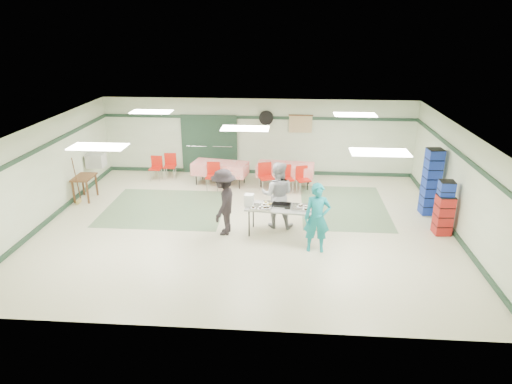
# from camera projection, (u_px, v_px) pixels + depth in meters

# --- Properties ---
(floor) EXTENTS (11.00, 11.00, 0.00)m
(floor) POSITION_uv_depth(u_px,v_px,m) (246.00, 225.00, 12.46)
(floor) COLOR beige
(floor) RESTS_ON ground
(ceiling) EXTENTS (11.00, 11.00, 0.00)m
(ceiling) POSITION_uv_depth(u_px,v_px,m) (245.00, 128.00, 11.50)
(ceiling) COLOR silver
(ceiling) RESTS_ON wall_back
(wall_back) EXTENTS (11.00, 0.00, 11.00)m
(wall_back) POSITION_uv_depth(u_px,v_px,m) (258.00, 137.00, 16.18)
(wall_back) COLOR beige
(wall_back) RESTS_ON floor
(wall_front) EXTENTS (11.00, 0.00, 11.00)m
(wall_front) POSITION_uv_depth(u_px,v_px,m) (220.00, 264.00, 7.79)
(wall_front) COLOR beige
(wall_front) RESTS_ON floor
(wall_left) EXTENTS (0.00, 9.00, 9.00)m
(wall_left) POSITION_uv_depth(u_px,v_px,m) (44.00, 173.00, 12.37)
(wall_left) COLOR beige
(wall_left) RESTS_ON floor
(wall_right) EXTENTS (0.00, 9.00, 9.00)m
(wall_right) POSITION_uv_depth(u_px,v_px,m) (460.00, 183.00, 11.60)
(wall_right) COLOR beige
(wall_right) RESTS_ON floor
(trim_back) EXTENTS (11.00, 0.06, 0.10)m
(trim_back) POSITION_uv_depth(u_px,v_px,m) (258.00, 118.00, 15.90)
(trim_back) COLOR #1E3828
(trim_back) RESTS_ON wall_back
(baseboard_back) EXTENTS (11.00, 0.06, 0.12)m
(baseboard_back) POSITION_uv_depth(u_px,v_px,m) (258.00, 172.00, 16.61)
(baseboard_back) COLOR #1E3828
(baseboard_back) RESTS_ON floor
(trim_left) EXTENTS (0.06, 9.00, 0.10)m
(trim_left) POSITION_uv_depth(u_px,v_px,m) (41.00, 148.00, 12.12)
(trim_left) COLOR #1E3828
(trim_left) RESTS_ON wall_back
(baseboard_left) EXTENTS (0.06, 9.00, 0.12)m
(baseboard_left) POSITION_uv_depth(u_px,v_px,m) (53.00, 217.00, 12.82)
(baseboard_left) COLOR #1E3828
(baseboard_left) RESTS_ON floor
(trim_right) EXTENTS (0.06, 9.00, 0.10)m
(trim_right) POSITION_uv_depth(u_px,v_px,m) (464.00, 157.00, 11.35)
(trim_right) COLOR #1E3828
(trim_right) RESTS_ON wall_back
(baseboard_right) EXTENTS (0.06, 9.00, 0.12)m
(baseboard_right) POSITION_uv_depth(u_px,v_px,m) (451.00, 229.00, 12.06)
(baseboard_right) COLOR #1E3828
(baseboard_right) RESTS_ON floor
(green_patch_a) EXTENTS (3.50, 3.00, 0.01)m
(green_patch_a) POSITION_uv_depth(u_px,v_px,m) (166.00, 208.00, 13.57)
(green_patch_a) COLOR slate
(green_patch_a) RESTS_ON floor
(green_patch_b) EXTENTS (2.50, 3.50, 0.01)m
(green_patch_b) POSITION_uv_depth(u_px,v_px,m) (344.00, 207.00, 13.66)
(green_patch_b) COLOR slate
(green_patch_b) RESTS_ON floor
(double_door_left) EXTENTS (0.90, 0.06, 2.10)m
(double_door_left) POSITION_uv_depth(u_px,v_px,m) (197.00, 144.00, 16.38)
(double_door_left) COLOR gray
(double_door_left) RESTS_ON floor
(double_door_right) EXTENTS (0.90, 0.06, 2.10)m
(double_door_right) POSITION_uv_depth(u_px,v_px,m) (223.00, 145.00, 16.32)
(double_door_right) COLOR gray
(double_door_right) RESTS_ON floor
(door_frame) EXTENTS (2.00, 0.03, 2.15)m
(door_frame) POSITION_uv_depth(u_px,v_px,m) (209.00, 145.00, 16.33)
(door_frame) COLOR #1E3828
(door_frame) RESTS_ON floor
(wall_fan) EXTENTS (0.50, 0.10, 0.50)m
(wall_fan) POSITION_uv_depth(u_px,v_px,m) (266.00, 118.00, 15.85)
(wall_fan) COLOR black
(wall_fan) RESTS_ON wall_back
(scroll_banner) EXTENTS (0.80, 0.02, 0.60)m
(scroll_banner) POSITION_uv_depth(u_px,v_px,m) (301.00, 124.00, 15.84)
(scroll_banner) COLOR tan
(scroll_banner) RESTS_ON wall_back
(serving_table) EXTENTS (1.83, 0.91, 0.76)m
(serving_table) POSITION_uv_depth(u_px,v_px,m) (280.00, 209.00, 11.68)
(serving_table) COLOR #9F9F9B
(serving_table) RESTS_ON floor
(sheet_tray_right) EXTENTS (0.68, 0.54, 0.02)m
(sheet_tray_right) POSITION_uv_depth(u_px,v_px,m) (305.00, 208.00, 11.58)
(sheet_tray_right) COLOR silver
(sheet_tray_right) RESTS_ON serving_table
(sheet_tray_mid) EXTENTS (0.62, 0.50, 0.02)m
(sheet_tray_mid) POSITION_uv_depth(u_px,v_px,m) (274.00, 205.00, 11.76)
(sheet_tray_mid) COLOR silver
(sheet_tray_mid) RESTS_ON serving_table
(sheet_tray_left) EXTENTS (0.59, 0.47, 0.02)m
(sheet_tray_left) POSITION_uv_depth(u_px,v_px,m) (261.00, 208.00, 11.59)
(sheet_tray_left) COLOR silver
(sheet_tray_left) RESTS_ON serving_table
(baking_pan) EXTENTS (0.51, 0.35, 0.08)m
(baking_pan) POSITION_uv_depth(u_px,v_px,m) (281.00, 205.00, 11.68)
(baking_pan) COLOR black
(baking_pan) RESTS_ON serving_table
(foam_box_stack) EXTENTS (0.25, 0.23, 0.31)m
(foam_box_stack) POSITION_uv_depth(u_px,v_px,m) (249.00, 200.00, 11.70)
(foam_box_stack) COLOR white
(foam_box_stack) RESTS_ON serving_table
(volunteer_teal) EXTENTS (0.63, 0.41, 1.71)m
(volunteer_teal) POSITION_uv_depth(u_px,v_px,m) (317.00, 218.00, 10.79)
(volunteer_teal) COLOR #137D88
(volunteer_teal) RESTS_ON floor
(volunteer_grey) EXTENTS (0.94, 0.76, 1.81)m
(volunteer_grey) POSITION_uv_depth(u_px,v_px,m) (278.00, 195.00, 12.08)
(volunteer_grey) COLOR #95949A
(volunteer_grey) RESTS_ON floor
(volunteer_dark) EXTENTS (0.76, 1.19, 1.75)m
(volunteer_dark) POSITION_uv_depth(u_px,v_px,m) (224.00, 202.00, 11.68)
(volunteer_dark) COLOR black
(volunteer_dark) RESTS_ON floor
(dining_table_a) EXTENTS (1.94, 1.02, 0.77)m
(dining_table_a) POSITION_uv_depth(u_px,v_px,m) (285.00, 169.00, 15.20)
(dining_table_a) COLOR red
(dining_table_a) RESTS_ON floor
(dining_table_b) EXTENTS (1.93, 1.10, 0.77)m
(dining_table_b) POSITION_uv_depth(u_px,v_px,m) (220.00, 168.00, 15.36)
(dining_table_b) COLOR red
(dining_table_b) RESTS_ON floor
(chair_a) EXTENTS (0.52, 0.52, 0.88)m
(chair_a) POSITION_uv_depth(u_px,v_px,m) (286.00, 176.00, 14.68)
(chair_a) COLOR #B9130E
(chair_a) RESTS_ON floor
(chair_b) EXTENTS (0.56, 0.56, 0.95)m
(chair_b) POSITION_uv_depth(u_px,v_px,m) (266.00, 174.00, 14.72)
(chair_b) COLOR #B9130E
(chair_b) RESTS_ON floor
(chair_c) EXTENTS (0.51, 0.51, 0.86)m
(chair_c) POSITION_uv_depth(u_px,v_px,m) (303.00, 177.00, 14.65)
(chair_c) COLOR #B9130E
(chair_c) RESTS_ON floor
(chair_d) EXTENTS (0.44, 0.44, 0.92)m
(chair_d) POSITION_uv_depth(u_px,v_px,m) (213.00, 173.00, 14.85)
(chair_d) COLOR #B9130E
(chair_d) RESTS_ON floor
(chair_loose_a) EXTENTS (0.44, 0.44, 0.88)m
(chair_loose_a) POSITION_uv_depth(u_px,v_px,m) (170.00, 163.00, 15.95)
(chair_loose_a) COLOR #B9130E
(chair_loose_a) RESTS_ON floor
(chair_loose_b) EXTENTS (0.40, 0.40, 0.84)m
(chair_loose_b) POSITION_uv_depth(u_px,v_px,m) (156.00, 166.00, 15.80)
(chair_loose_b) COLOR #B9130E
(chair_loose_b) RESTS_ON floor
(crate_stack_blue_a) EXTENTS (0.46, 0.46, 1.93)m
(crate_stack_blue_a) POSITION_uv_depth(u_px,v_px,m) (431.00, 182.00, 12.85)
(crate_stack_blue_a) COLOR navy
(crate_stack_blue_a) RESTS_ON floor
(crate_stack_red) EXTENTS (0.44, 0.44, 1.06)m
(crate_stack_red) POSITION_uv_depth(u_px,v_px,m) (443.00, 215.00, 11.77)
(crate_stack_red) COLOR #A22310
(crate_stack_red) RESTS_ON floor
(crate_stack_blue_b) EXTENTS (0.38, 0.38, 1.43)m
(crate_stack_blue_b) POSITION_uv_depth(u_px,v_px,m) (444.00, 207.00, 11.77)
(crate_stack_blue_b) COLOR navy
(crate_stack_blue_b) RESTS_ON floor
(printer_table) EXTENTS (0.56, 0.85, 0.74)m
(printer_table) POSITION_uv_depth(u_px,v_px,m) (84.00, 180.00, 14.02)
(printer_table) COLOR brown
(printer_table) RESTS_ON floor
(office_printer) EXTENTS (0.55, 0.49, 0.42)m
(office_printer) POSITION_uv_depth(u_px,v_px,m) (96.00, 160.00, 14.85)
(office_printer) COLOR #A7A8A3
(office_printer) RESTS_ON printer_table
(broom) EXTENTS (0.09, 0.23, 1.43)m
(broom) POSITION_uv_depth(u_px,v_px,m) (76.00, 180.00, 13.69)
(broom) COLOR brown
(broom) RESTS_ON floor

